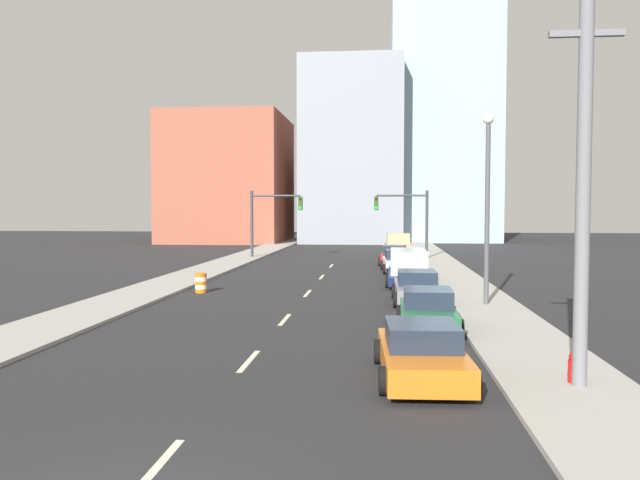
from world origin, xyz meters
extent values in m
cube|color=#9E9B93|center=(-7.76, 47.95, 0.07)|extent=(3.11, 95.90, 0.13)
cube|color=#9E9B93|center=(7.76, 47.95, 0.07)|extent=(3.11, 95.90, 0.13)
cube|color=beige|center=(0.00, 2.00, 0.00)|extent=(0.16, 2.40, 0.01)
cube|color=beige|center=(0.00, 8.94, 0.00)|extent=(0.16, 2.40, 0.01)
cube|color=beige|center=(0.00, 15.20, 0.00)|extent=(0.16, 2.40, 0.01)
cube|color=beige|center=(0.00, 22.33, 0.00)|extent=(0.16, 2.40, 0.01)
cube|color=beige|center=(0.00, 29.55, 0.00)|extent=(0.16, 2.40, 0.01)
cube|color=beige|center=(0.00, 36.74, 0.00)|extent=(0.16, 2.40, 0.01)
cube|color=#9E513D|center=(-15.26, 68.70, 7.67)|extent=(14.00, 16.00, 15.34)
cube|color=gray|center=(0.01, 72.70, 10.78)|extent=(12.00, 20.00, 21.56)
cube|color=#99B7CC|center=(11.25, 76.70, 16.59)|extent=(13.00, 20.00, 33.19)
cylinder|color=#38383D|center=(-7.07, 43.10, 2.76)|extent=(0.24, 0.24, 5.53)
cylinder|color=#38383D|center=(-5.05, 43.10, 5.13)|extent=(4.04, 0.16, 0.16)
cube|color=#194C1E|center=(-3.03, 43.10, 4.50)|extent=(0.34, 0.32, 1.10)
cylinder|color=#4C0C0C|center=(-3.03, 42.93, 4.84)|extent=(0.22, 0.04, 0.22)
cylinder|color=#593F0C|center=(-3.03, 42.93, 4.50)|extent=(0.22, 0.04, 0.22)
cylinder|color=#26E53F|center=(-3.03, 42.93, 4.16)|extent=(0.22, 0.04, 0.22)
cylinder|color=#38383D|center=(7.16, 43.10, 2.76)|extent=(0.24, 0.24, 5.53)
cylinder|color=#38383D|center=(5.14, 43.10, 5.13)|extent=(4.04, 0.16, 0.16)
cube|color=#194C1E|center=(3.12, 43.10, 4.50)|extent=(0.34, 0.32, 1.10)
cylinder|color=#4C0C0C|center=(3.12, 42.93, 4.84)|extent=(0.22, 0.04, 0.22)
cylinder|color=#593F0C|center=(3.12, 42.93, 4.50)|extent=(0.22, 0.04, 0.22)
cylinder|color=#26E53F|center=(3.12, 42.93, 4.16)|extent=(0.22, 0.04, 0.22)
cylinder|color=slate|center=(7.96, 6.96, 4.35)|extent=(0.32, 0.32, 8.71)
cube|color=slate|center=(7.96, 6.96, 7.91)|extent=(1.60, 0.14, 0.14)
cylinder|color=orange|center=(-5.19, 22.09, 0.10)|extent=(0.56, 0.56, 0.19)
cylinder|color=white|center=(-5.19, 22.09, 0.29)|extent=(0.56, 0.56, 0.19)
cylinder|color=orange|center=(-5.19, 22.09, 0.47)|extent=(0.56, 0.56, 0.19)
cylinder|color=white|center=(-5.19, 22.09, 0.67)|extent=(0.56, 0.56, 0.19)
cylinder|color=orange|center=(-5.19, 22.09, 0.85)|extent=(0.56, 0.56, 0.19)
cylinder|color=#4C4C51|center=(7.87, 18.90, 3.77)|extent=(0.20, 0.20, 7.53)
sphere|color=white|center=(7.87, 18.90, 7.75)|extent=(0.44, 0.44, 0.44)
cylinder|color=red|center=(7.90, 7.18, 0.33)|extent=(0.26, 0.26, 0.65)
sphere|color=red|center=(7.90, 7.18, 0.72)|extent=(0.23, 0.23, 0.23)
cube|color=orange|center=(4.51, 7.67, 0.48)|extent=(2.11, 4.59, 0.61)
cube|color=#1E2838|center=(4.51, 7.67, 1.07)|extent=(1.76, 2.10, 0.57)
cylinder|color=black|center=(3.46, 9.02, 0.32)|extent=(0.25, 0.65, 0.64)
cylinder|color=black|center=(5.42, 9.11, 0.32)|extent=(0.25, 0.65, 0.64)
cylinder|color=black|center=(3.59, 6.23, 0.32)|extent=(0.25, 0.65, 0.64)
cylinder|color=black|center=(5.55, 6.32, 0.32)|extent=(0.25, 0.65, 0.64)
cube|color=#1E6033|center=(5.07, 13.49, 0.50)|extent=(1.88, 4.35, 0.65)
cube|color=#1E2838|center=(5.07, 13.49, 1.13)|extent=(1.61, 1.98, 0.60)
cylinder|color=black|center=(4.18, 14.85, 0.33)|extent=(0.24, 0.67, 0.66)
cylinder|color=black|center=(6.03, 14.81, 0.33)|extent=(0.24, 0.67, 0.66)
cylinder|color=black|center=(4.12, 12.18, 0.33)|extent=(0.24, 0.67, 0.66)
cylinder|color=black|center=(5.96, 12.13, 0.33)|extent=(0.24, 0.67, 0.66)
cube|color=slate|center=(5.08, 19.80, 0.50)|extent=(1.86, 4.58, 0.63)
cube|color=#1E2838|center=(5.08, 19.80, 1.11)|extent=(1.62, 2.07, 0.59)
cylinder|color=black|center=(4.12, 21.21, 0.33)|extent=(0.22, 0.66, 0.66)
cylinder|color=black|center=(6.02, 21.22, 0.33)|extent=(0.22, 0.66, 0.66)
cylinder|color=black|center=(4.14, 18.38, 0.33)|extent=(0.22, 0.66, 0.66)
cylinder|color=black|center=(6.03, 18.39, 0.33)|extent=(0.22, 0.66, 0.66)
cube|color=#141E47|center=(5.00, 26.78, 0.42)|extent=(2.25, 6.27, 0.48)
cube|color=silver|center=(5.00, 26.47, 1.26)|extent=(1.95, 3.90, 1.22)
cylinder|color=black|center=(3.93, 28.73, 0.32)|extent=(0.23, 0.64, 0.64)
cylinder|color=black|center=(6.14, 28.69, 0.32)|extent=(0.23, 0.64, 0.64)
cylinder|color=black|center=(3.86, 24.87, 0.32)|extent=(0.23, 0.64, 0.64)
cylinder|color=black|center=(6.07, 24.83, 0.32)|extent=(0.23, 0.64, 0.64)
cube|color=silver|center=(4.62, 32.90, 0.51)|extent=(2.05, 4.62, 0.66)
cube|color=#1E2838|center=(4.62, 32.90, 1.14)|extent=(1.70, 2.12, 0.61)
cylinder|color=black|center=(3.61, 34.25, 0.32)|extent=(0.25, 0.65, 0.64)
cylinder|color=black|center=(5.48, 34.35, 0.32)|extent=(0.25, 0.65, 0.64)
cylinder|color=black|center=(3.76, 31.45, 0.32)|extent=(0.25, 0.65, 0.64)
cylinder|color=black|center=(5.63, 31.55, 0.32)|extent=(0.25, 0.65, 0.64)
cube|color=red|center=(4.51, 38.31, 0.49)|extent=(2.11, 4.53, 0.62)
cube|color=#1E2838|center=(4.51, 38.31, 1.10)|extent=(1.76, 2.08, 0.58)
cylinder|color=black|center=(3.60, 39.74, 0.34)|extent=(0.25, 0.68, 0.67)
cylinder|color=black|center=(5.55, 39.64, 0.34)|extent=(0.25, 0.68, 0.67)
cylinder|color=black|center=(3.47, 36.99, 0.34)|extent=(0.25, 0.68, 0.67)
cylinder|color=black|center=(5.42, 36.89, 0.34)|extent=(0.25, 0.68, 0.67)
cube|color=tan|center=(5.01, 45.39, 0.63)|extent=(2.37, 5.49, 0.92)
cube|color=tan|center=(4.97, 46.20, 1.53)|extent=(1.94, 1.71, 0.89)
cylinder|color=black|center=(3.84, 47.01, 0.31)|extent=(0.25, 0.62, 0.61)
cylinder|color=black|center=(6.02, 47.11, 0.31)|extent=(0.25, 0.62, 0.61)
cylinder|color=black|center=(4.00, 43.67, 0.31)|extent=(0.25, 0.62, 0.61)
cylinder|color=black|center=(6.18, 43.78, 0.31)|extent=(0.25, 0.62, 0.61)
camera|label=1|loc=(3.51, -7.32, 4.10)|focal=35.00mm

